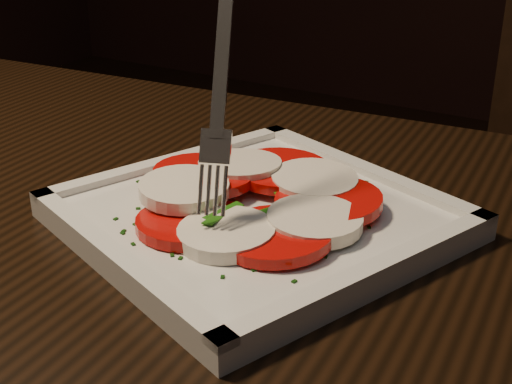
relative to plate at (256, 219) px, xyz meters
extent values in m
cube|color=black|center=(0.02, -0.09, -0.03)|extent=(1.25, 0.88, 0.04)
cylinder|color=black|center=(-0.54, 0.21, -0.40)|extent=(0.06, 0.06, 0.71)
cylinder|color=black|center=(-0.13, 0.50, -0.55)|extent=(0.04, 0.04, 0.41)
cylinder|color=black|center=(0.02, 0.83, -0.55)|extent=(0.04, 0.04, 0.41)
cube|color=silver|center=(0.00, 0.00, 0.00)|extent=(0.33, 0.33, 0.01)
cylinder|color=#C80405|center=(-0.03, -0.05, 0.01)|extent=(0.08, 0.08, 0.01)
cylinder|color=white|center=(0.01, -0.05, 0.01)|extent=(0.07, 0.07, 0.01)
cylinder|color=#C80405|center=(0.04, -0.04, 0.01)|extent=(0.08, 0.08, 0.01)
cylinder|color=white|center=(0.05, -0.01, 0.02)|extent=(0.07, 0.07, 0.01)
cylinder|color=#C80405|center=(0.05, 0.02, 0.02)|extent=(0.08, 0.08, 0.01)
cylinder|color=white|center=(0.03, 0.05, 0.02)|extent=(0.07, 0.07, 0.01)
cylinder|color=#C80405|center=(-0.01, 0.05, 0.02)|extent=(0.08, 0.08, 0.01)
cylinder|color=white|center=(-0.04, 0.04, 0.02)|extent=(0.07, 0.07, 0.02)
cylinder|color=#C80405|center=(-0.05, 0.01, 0.02)|extent=(0.08, 0.08, 0.01)
cylinder|color=white|center=(-0.05, -0.02, 0.02)|extent=(0.07, 0.07, 0.01)
cube|color=#206110|center=(-0.01, 0.04, 0.02)|extent=(0.03, 0.02, 0.01)
cube|color=#206110|center=(-0.01, -0.03, 0.02)|extent=(0.02, 0.04, 0.00)
cube|color=#206110|center=(0.03, 0.03, 0.02)|extent=(0.03, 0.02, 0.00)
cube|color=#206110|center=(-0.01, -0.04, 0.02)|extent=(0.01, 0.03, 0.01)
cube|color=#206110|center=(0.02, 0.03, 0.02)|extent=(0.03, 0.03, 0.00)
cube|color=#206110|center=(0.03, -0.03, 0.02)|extent=(0.03, 0.03, 0.00)
cube|color=#206110|center=(-0.04, -0.01, 0.02)|extent=(0.03, 0.04, 0.00)
cube|color=#206110|center=(-0.01, 0.05, 0.02)|extent=(0.03, 0.03, 0.00)
cube|color=#206110|center=(-0.05, 0.00, 0.02)|extent=(0.03, 0.02, 0.00)
cube|color=#0E3409|center=(-0.06, 0.05, 0.01)|extent=(0.00, 0.00, 0.00)
cube|color=#0E3409|center=(-0.08, -0.04, 0.01)|extent=(0.00, 0.00, 0.00)
cube|color=#0E3409|center=(-0.06, -0.08, 0.01)|extent=(0.00, 0.00, 0.00)
cube|color=#0E3409|center=(-0.06, -0.08, 0.01)|extent=(0.00, 0.00, 0.00)
cube|color=#0E3409|center=(0.03, -0.10, 0.01)|extent=(0.00, 0.00, 0.00)
cube|color=#0E3409|center=(-0.03, -0.08, 0.01)|extent=(0.00, 0.00, 0.00)
cube|color=#0E3409|center=(0.09, 0.02, 0.01)|extent=(0.00, 0.00, 0.00)
cube|color=#0E3409|center=(-0.10, 0.05, 0.01)|extent=(0.00, 0.00, 0.00)
cube|color=#0E3409|center=(-0.03, 0.08, 0.01)|extent=(0.00, 0.00, 0.00)
cube|color=#0E3409|center=(0.04, -0.08, 0.01)|extent=(0.00, 0.00, 0.00)
cube|color=#0E3409|center=(0.05, 0.06, 0.01)|extent=(0.00, 0.00, 0.00)
cube|color=#0E3409|center=(-0.11, 0.00, 0.01)|extent=(0.00, 0.00, 0.00)
cube|color=#0E3409|center=(-0.01, -0.09, 0.01)|extent=(0.00, 0.00, 0.00)
cube|color=#0E3409|center=(0.07, -0.08, 0.01)|extent=(0.00, 0.00, 0.00)
cube|color=#0E3409|center=(-0.04, -0.09, 0.01)|extent=(0.00, 0.00, 0.00)
cube|color=#0E3409|center=(-0.01, -0.09, 0.01)|extent=(0.00, 0.00, 0.00)
cube|color=#0E3409|center=(0.02, 0.08, 0.01)|extent=(0.00, 0.00, 0.00)
cube|color=#0E3409|center=(0.05, 0.09, 0.01)|extent=(0.00, 0.00, 0.00)
cube|color=#0E3409|center=(0.08, -0.02, 0.01)|extent=(0.00, 0.00, 0.00)
cube|color=#0E3409|center=(0.07, 0.07, 0.01)|extent=(0.00, 0.00, 0.00)
cube|color=#0E3409|center=(-0.09, -0.01, 0.01)|extent=(0.00, 0.00, 0.00)
cube|color=#0E3409|center=(-0.08, -0.07, 0.01)|extent=(0.00, 0.00, 0.00)
cube|color=#0E3409|center=(0.08, -0.04, 0.01)|extent=(0.00, 0.00, 0.00)
cube|color=#0E3409|center=(-0.06, -0.07, 0.01)|extent=(0.00, 0.00, 0.00)
camera|label=1|loc=(0.25, -0.42, 0.25)|focal=50.00mm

